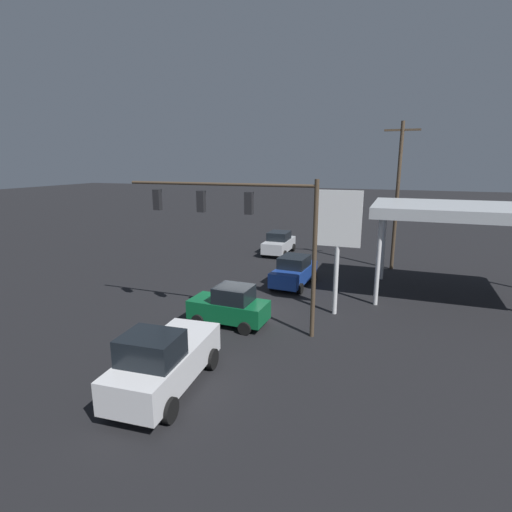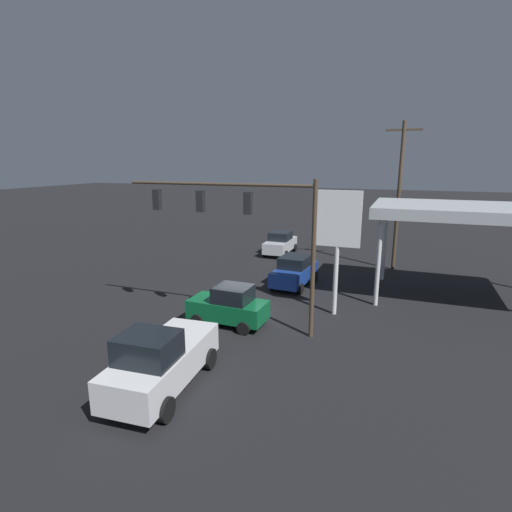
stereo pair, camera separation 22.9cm
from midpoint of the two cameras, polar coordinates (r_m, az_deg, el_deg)
ground_plane at (r=21.66m, az=-1.60°, el=-7.74°), size 200.00×200.00×0.00m
traffic_signal_assembly at (r=18.34m, az=-2.04°, el=5.66°), size 9.38×0.43×7.08m
utility_pole at (r=30.40m, az=19.93°, el=8.33°), size 2.40×0.26×10.49m
gas_station_canopy at (r=25.11m, az=29.39°, el=5.45°), size 10.94×6.53×5.45m
price_sign at (r=20.38m, az=11.96°, el=4.27°), size 2.25×0.27×6.42m
pickup_parked at (r=14.57m, az=-12.95°, el=-14.36°), size 2.55×5.33×2.40m
sedan_far at (r=34.34m, az=3.69°, el=1.86°), size 2.08×4.41×1.93m
sedan_waiting at (r=25.64m, az=5.77°, el=-2.18°), size 2.32×4.52×1.93m
hatchback_crossing at (r=19.61m, az=-3.53°, el=-7.11°), size 3.85×2.05×1.97m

